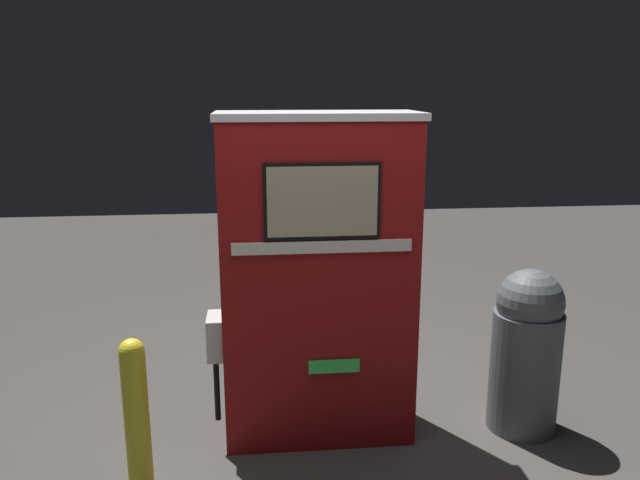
{
  "coord_description": "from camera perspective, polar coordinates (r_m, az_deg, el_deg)",
  "views": [
    {
      "loc": [
        -0.34,
        -3.15,
        2.02
      ],
      "look_at": [
        0.0,
        0.12,
        1.21
      ],
      "focal_mm": 35.0,
      "sensor_mm": 36.0,
      "label": 1
    }
  ],
  "objects": [
    {
      "name": "trash_bin",
      "position": [
        3.95,
        18.34,
        -9.44
      ],
      "size": [
        0.41,
        0.41,
        1.0
      ],
      "color": "#51565B",
      "rests_on": "ground_plane"
    },
    {
      "name": "safety_bollard",
      "position": [
        3.34,
        -16.44,
        -15.01
      ],
      "size": [
        0.13,
        0.13,
        0.84
      ],
      "color": "yellow",
      "rests_on": "ground_plane"
    },
    {
      "name": "ground_plane",
      "position": [
        3.76,
        0.19,
        -18.68
      ],
      "size": [
        14.0,
        14.0,
        0.0
      ],
      "primitive_type": "plane",
      "color": "#423F3D"
    },
    {
      "name": "gas_pump",
      "position": [
        3.57,
        -0.24,
        -3.65
      ],
      "size": [
        1.18,
        0.51,
        1.89
      ],
      "color": "maroon",
      "rests_on": "ground_plane"
    }
  ]
}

